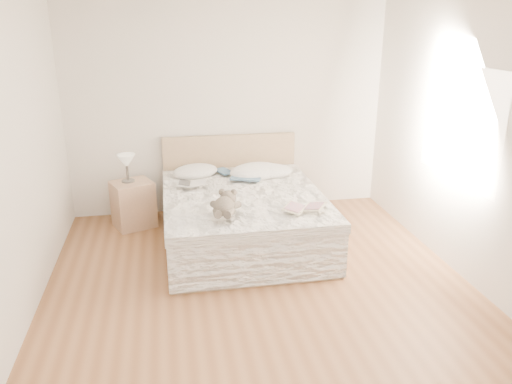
# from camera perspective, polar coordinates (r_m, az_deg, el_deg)

# --- Properties ---
(floor) EXTENTS (4.00, 4.50, 0.00)m
(floor) POSITION_cam_1_polar(r_m,az_deg,el_deg) (4.72, 0.71, -11.44)
(floor) COLOR brown
(floor) RESTS_ON ground
(wall_back) EXTENTS (4.00, 0.02, 2.70)m
(wall_back) POSITION_cam_1_polar(r_m,az_deg,el_deg) (6.37, -3.20, 9.71)
(wall_back) COLOR silver
(wall_back) RESTS_ON ground
(wall_front) EXTENTS (4.00, 0.02, 2.70)m
(wall_front) POSITION_cam_1_polar(r_m,az_deg,el_deg) (2.18, 12.54, -10.61)
(wall_front) COLOR silver
(wall_front) RESTS_ON ground
(wall_left) EXTENTS (0.02, 4.50, 2.70)m
(wall_left) POSITION_cam_1_polar(r_m,az_deg,el_deg) (4.29, -26.45, 2.87)
(wall_left) COLOR silver
(wall_left) RESTS_ON ground
(wall_right) EXTENTS (0.02, 4.50, 2.70)m
(wall_right) POSITION_cam_1_polar(r_m,az_deg,el_deg) (4.98, 24.12, 5.27)
(wall_right) COLOR silver
(wall_right) RESTS_ON ground
(window) EXTENTS (0.02, 1.30, 1.10)m
(window) POSITION_cam_1_polar(r_m,az_deg,el_deg) (5.19, 22.34, 7.18)
(window) COLOR white
(window) RESTS_ON wall_right
(bed) EXTENTS (1.72, 2.14, 1.00)m
(bed) POSITION_cam_1_polar(r_m,az_deg,el_deg) (5.64, -1.61, -2.62)
(bed) COLOR tan
(bed) RESTS_ON floor
(nightstand) EXTENTS (0.57, 0.54, 0.56)m
(nightstand) POSITION_cam_1_polar(r_m,az_deg,el_deg) (6.21, -13.85, -1.35)
(nightstand) COLOR tan
(nightstand) RESTS_ON floor
(table_lamp) EXTENTS (0.28, 0.28, 0.33)m
(table_lamp) POSITION_cam_1_polar(r_m,az_deg,el_deg) (6.08, -14.58, 3.30)
(table_lamp) COLOR #4F4B44
(table_lamp) RESTS_ON nightstand
(pillow_left) EXTENTS (0.66, 0.55, 0.17)m
(pillow_left) POSITION_cam_1_polar(r_m,az_deg,el_deg) (6.12, -6.96, 2.35)
(pillow_left) COLOR white
(pillow_left) RESTS_ON bed
(pillow_middle) EXTENTS (0.77, 0.62, 0.20)m
(pillow_middle) POSITION_cam_1_polar(r_m,az_deg,el_deg) (6.07, 0.03, 2.36)
(pillow_middle) COLOR white
(pillow_middle) RESTS_ON bed
(pillow_right) EXTENTS (0.58, 0.44, 0.17)m
(pillow_right) POSITION_cam_1_polar(r_m,az_deg,el_deg) (6.09, 1.52, 2.41)
(pillow_right) COLOR white
(pillow_right) RESTS_ON bed
(blouse) EXTENTS (0.73, 0.76, 0.02)m
(blouse) POSITION_cam_1_polar(r_m,az_deg,el_deg) (6.01, -0.85, 2.08)
(blouse) COLOR #395975
(blouse) RESTS_ON bed
(photo_book) EXTENTS (0.37, 0.27, 0.03)m
(photo_book) POSITION_cam_1_polar(r_m,az_deg,el_deg) (5.70, -7.32, 0.94)
(photo_book) COLOR silver
(photo_book) RESTS_ON bed
(childrens_book) EXTENTS (0.49, 0.45, 0.03)m
(childrens_book) POSITION_cam_1_polar(r_m,az_deg,el_deg) (4.97, 5.57, -1.83)
(childrens_book) COLOR beige
(childrens_book) RESTS_ON bed
(teddy_bear) EXTENTS (0.34, 0.42, 0.20)m
(teddy_bear) POSITION_cam_1_polar(r_m,az_deg,el_deg) (4.78, -3.67, -2.41)
(teddy_bear) COLOR #5F5549
(teddy_bear) RESTS_ON bed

